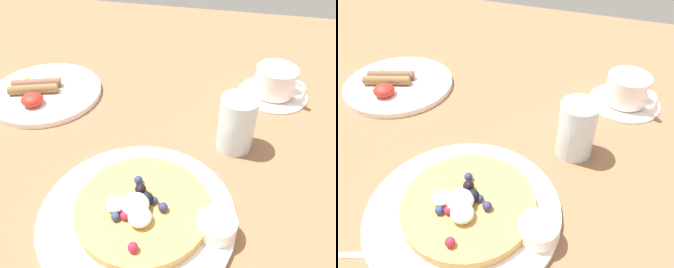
{
  "view_description": "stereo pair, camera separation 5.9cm",
  "coord_description": "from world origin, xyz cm",
  "views": [
    {
      "loc": [
        17.59,
        -43.57,
        42.77
      ],
      "look_at": [
        7.94,
        1.21,
        4.0
      ],
      "focal_mm": 37.19,
      "sensor_mm": 36.0,
      "label": 1
    },
    {
      "loc": [
        23.28,
        -41.96,
        42.77
      ],
      "look_at": [
        7.94,
        1.21,
        4.0
      ],
      "focal_mm": 37.19,
      "sensor_mm": 36.0,
      "label": 2
    }
  ],
  "objects": [
    {
      "name": "coffee_cup",
      "position": [
        26.67,
        23.65,
        3.77
      ],
      "size": [
        10.5,
        9.07,
        5.82
      ],
      "color": "white",
      "rests_on": "coffee_saucer"
    },
    {
      "name": "coffee_saucer",
      "position": [
        26.55,
        23.74,
        0.38
      ],
      "size": [
        14.77,
        14.77,
        0.75
      ],
      "primitive_type": "cylinder",
      "color": "white",
      "rests_on": "ground_plane"
    },
    {
      "name": "syrup_ramekin",
      "position": [
        18.21,
        -14.55,
        2.42
      ],
      "size": [
        5.54,
        5.54,
        2.56
      ],
      "color": "white",
      "rests_on": "pancake_plate"
    },
    {
      "name": "water_glass",
      "position": [
        19.3,
        5.21,
        5.12
      ],
      "size": [
        6.44,
        6.44,
        10.24
      ],
      "primitive_type": "cylinder",
      "color": "silver",
      "rests_on": "ground_plane"
    },
    {
      "name": "pancake_plate",
      "position": [
        6.58,
        -13.83,
        0.55
      ],
      "size": [
        28.99,
        28.99,
        1.1
      ],
      "primitive_type": "cylinder",
      "color": "white",
      "rests_on": "ground_plane"
    },
    {
      "name": "breakfast_plate",
      "position": [
        -21.98,
        13.19,
        0.61
      ],
      "size": [
        23.94,
        23.94,
        1.21
      ],
      "primitive_type": "cylinder",
      "color": "white",
      "rests_on": "ground_plane"
    },
    {
      "name": "fried_breakfast",
      "position": [
        -23.83,
        11.64,
        2.18
      ],
      "size": [
        11.53,
        11.61,
        2.64
      ],
      "color": "brown",
      "rests_on": "breakfast_plate"
    },
    {
      "name": "pancake_with_berries",
      "position": [
        7.27,
        -13.69,
        2.19
      ],
      "size": [
        19.64,
        19.64,
        4.05
      ],
      "color": "tan",
      "rests_on": "pancake_plate"
    },
    {
      "name": "ground_plane",
      "position": [
        0.0,
        0.0,
        -1.5
      ],
      "size": [
        165.65,
        142.36,
        3.0
      ],
      "primitive_type": "cube",
      "color": "#8B5F40"
    }
  ]
}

